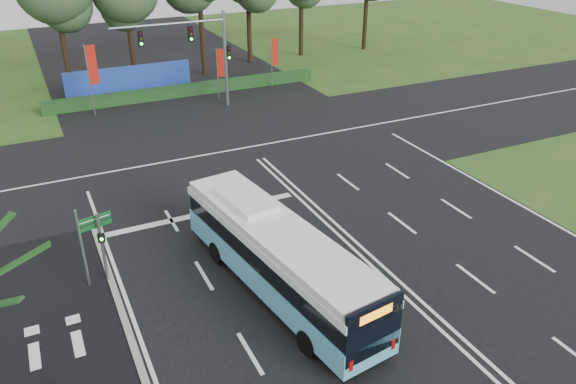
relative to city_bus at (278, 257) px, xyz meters
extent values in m
plane|color=#2A521B|center=(4.26, 2.23, -1.60)|extent=(120.00, 120.00, 0.00)
cube|color=black|center=(4.26, 2.23, -1.58)|extent=(20.00, 120.00, 0.04)
cube|color=black|center=(4.26, 14.23, -1.57)|extent=(120.00, 14.00, 0.05)
cube|color=black|center=(-8.24, -0.77, -1.57)|extent=(5.00, 18.00, 0.06)
cube|color=gray|center=(-5.84, -0.77, -1.54)|extent=(0.25, 18.00, 0.12)
cube|color=#55A7C5|center=(0.00, 0.02, -0.61)|extent=(3.80, 11.27, 1.01)
cube|color=black|center=(0.00, 0.02, -1.07)|extent=(3.77, 11.22, 0.28)
cube|color=black|center=(0.00, 0.02, 0.31)|extent=(3.68, 11.10, 0.88)
cube|color=white|center=(0.00, 0.02, 0.86)|extent=(3.80, 11.27, 0.32)
cube|color=white|center=(0.00, 0.02, 1.18)|extent=(3.69, 10.83, 0.32)
cube|color=white|center=(-0.32, 2.30, 1.46)|extent=(1.84, 2.94, 0.23)
cube|color=black|center=(0.75, -5.40, 0.35)|extent=(2.23, 0.43, 2.03)
cube|color=orange|center=(0.75, -5.44, 1.00)|extent=(1.29, 0.24, 0.32)
cylinder|color=black|center=(-1.49, 2.97, -1.12)|extent=(0.39, 0.99, 0.96)
cylinder|color=black|center=(0.63, 3.27, -1.12)|extent=(0.39, 0.99, 0.96)
cylinder|color=black|center=(-0.58, -3.60, -1.12)|extent=(0.39, 0.99, 0.96)
cylinder|color=black|center=(1.54, -3.31, -1.12)|extent=(0.39, 0.99, 0.96)
cylinder|color=gray|center=(-5.94, 3.58, -0.02)|extent=(0.13, 0.13, 3.15)
cube|color=black|center=(-5.94, 3.40, 0.56)|extent=(0.29, 0.22, 0.36)
sphere|color=#19F233|center=(-5.94, 3.30, 0.56)|extent=(0.13, 0.13, 0.13)
cylinder|color=gray|center=(-6.67, 3.61, 0.13)|extent=(0.10, 0.10, 3.45)
cube|color=#0D4D1E|center=(-6.04, 3.76, 1.25)|extent=(1.27, 0.36, 0.26)
cube|color=#0D4D1E|center=(-6.04, 3.76, 0.95)|extent=(1.27, 0.36, 0.19)
cube|color=white|center=(-6.04, 3.73, 1.25)|extent=(1.18, 0.29, 0.03)
cylinder|color=gray|center=(-3.24, 24.70, 0.98)|extent=(0.08, 0.08, 5.16)
cube|color=#AC1B0E|center=(-2.87, 24.80, 2.07)|extent=(0.68, 0.21, 2.75)
cylinder|color=gray|center=(6.18, 24.54, 0.42)|extent=(0.06, 0.06, 4.04)
cube|color=#AC1B0E|center=(6.48, 24.49, 1.27)|extent=(0.54, 0.14, 2.15)
cylinder|color=gray|center=(11.31, 25.71, 0.47)|extent=(0.06, 0.06, 4.15)
cube|color=#AC1B0E|center=(11.62, 25.70, 1.35)|extent=(0.55, 0.06, 2.21)
cylinder|color=gray|center=(6.26, 22.73, 1.90)|extent=(0.24, 0.24, 7.00)
cylinder|color=gray|center=(2.26, 22.73, 4.80)|extent=(8.00, 0.16, 0.16)
cube|color=black|center=(3.76, 22.73, 4.00)|extent=(0.32, 0.28, 1.05)
cube|color=black|center=(0.26, 22.73, 4.00)|extent=(0.32, 0.28, 1.05)
cube|color=black|center=(6.51, 22.73, 2.40)|extent=(0.32, 0.28, 1.05)
cube|color=#143817|center=(4.26, 26.73, -1.20)|extent=(22.00, 1.20, 0.80)
cube|color=#1F3FAA|center=(0.26, 29.23, -0.50)|extent=(10.00, 0.30, 2.20)
cylinder|color=black|center=(-4.04, 31.49, 2.33)|extent=(0.44, 0.44, 7.87)
cylinder|color=black|center=(1.27, 31.91, 2.03)|extent=(0.44, 0.44, 7.27)
cylinder|color=black|center=(7.49, 32.07, 2.89)|extent=(0.44, 0.44, 8.98)
cylinder|color=black|center=(12.88, 34.40, 2.36)|extent=(0.44, 0.44, 7.92)
cylinder|color=black|center=(18.71, 34.94, 2.19)|extent=(0.44, 0.44, 7.58)
cylinder|color=black|center=(26.00, 34.50, 2.44)|extent=(0.44, 0.44, 8.08)
camera|label=1|loc=(-7.45, -16.36, 11.96)|focal=35.00mm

